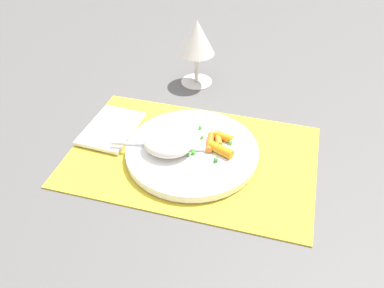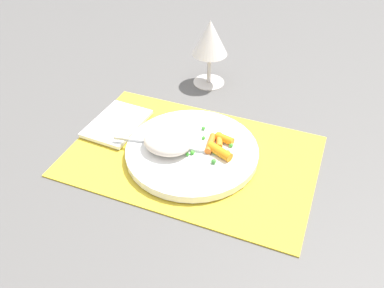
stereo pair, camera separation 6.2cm
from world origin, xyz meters
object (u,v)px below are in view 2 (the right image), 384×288
Objects in this scene: plate at (192,151)px; napkin at (117,123)px; fork at (171,144)px; wine_glass at (210,40)px; carrot_portion at (219,145)px; rice_mound at (168,141)px.

napkin is at bearing 170.98° from plate.
fork is at bearing -168.95° from plate.
wine_glass is at bearing 95.03° from fork.
plate is at bearing -76.72° from wine_glass.
plate is 0.29m from wine_glass.
carrot_portion is 0.46× the size of wine_glass.
carrot_portion reaches higher than fork.
carrot_portion is 0.09m from fork.
carrot_portion is at bearing 16.14° from fork.
plate is at bearing 11.05° from fork.
napkin is at bearing 177.14° from carrot_portion.
plate is 0.04m from fork.
fork is 0.29m from wine_glass.
carrot_portion reaches higher than napkin.
fork is at bearing 72.66° from rice_mound.
wine_glass is at bearing 113.68° from carrot_portion.
plate is 0.18m from napkin.
carrot_portion is at bearing -66.32° from wine_glass.
wine_glass is (-0.02, 0.28, 0.07)m from rice_mound.
rice_mound is 0.50× the size of fork.
wine_glass reaches higher than plate.
plate is 1.59× the size of wine_glass.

